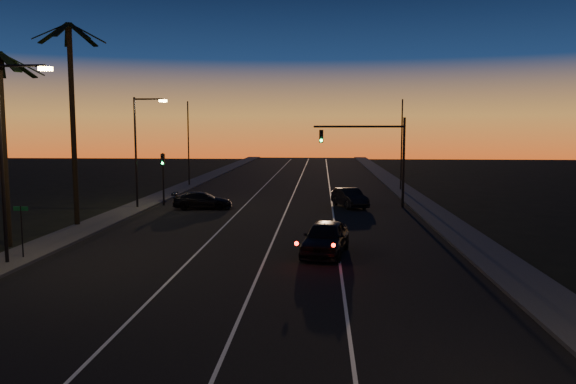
# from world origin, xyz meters

# --- Properties ---
(road) EXTENTS (20.00, 170.00, 0.01)m
(road) POSITION_xyz_m (0.00, 30.00, 0.01)
(road) COLOR black
(road) RESTS_ON ground
(sidewalk_left) EXTENTS (2.40, 170.00, 0.16)m
(sidewalk_left) POSITION_xyz_m (-11.20, 30.00, 0.08)
(sidewalk_left) COLOR #343532
(sidewalk_left) RESTS_ON ground
(sidewalk_right) EXTENTS (2.40, 170.00, 0.16)m
(sidewalk_right) POSITION_xyz_m (11.20, 30.00, 0.08)
(sidewalk_right) COLOR #343532
(sidewalk_right) RESTS_ON ground
(lane_stripe_left) EXTENTS (0.12, 160.00, 0.01)m
(lane_stripe_left) POSITION_xyz_m (-3.00, 30.00, 0.02)
(lane_stripe_left) COLOR silver
(lane_stripe_left) RESTS_ON road
(lane_stripe_mid) EXTENTS (0.12, 160.00, 0.01)m
(lane_stripe_mid) POSITION_xyz_m (0.50, 30.00, 0.02)
(lane_stripe_mid) COLOR silver
(lane_stripe_mid) RESTS_ON road
(lane_stripe_right) EXTENTS (0.12, 160.00, 0.01)m
(lane_stripe_right) POSITION_xyz_m (4.00, 30.00, 0.02)
(lane_stripe_right) COLOR silver
(lane_stripe_right) RESTS_ON road
(palm_mid) EXTENTS (4.25, 4.16, 10.03)m
(palm_mid) POSITION_xyz_m (-13.20, 24.00, 6.25)
(palm_mid) COLOR black
(palm_mid) RESTS_ON ground
(palm_far) EXTENTS (4.25, 4.16, 12.53)m
(palm_far) POSITION_xyz_m (-12.20, 30.00, 7.61)
(palm_far) COLOR black
(palm_far) RESTS_ON ground
(streetlight_left_near) EXTENTS (2.55, 0.26, 9.00)m
(streetlight_left_near) POSITION_xyz_m (-10.70, 20.00, 5.32)
(streetlight_left_near) COLOR black
(streetlight_left_near) RESTS_ON ground
(streetlight_left_far) EXTENTS (2.55, 0.26, 8.50)m
(streetlight_left_far) POSITION_xyz_m (-10.69, 38.00, 5.06)
(streetlight_left_far) COLOR black
(streetlight_left_far) RESTS_ON ground
(street_sign) EXTENTS (0.70, 0.06, 2.60)m
(street_sign) POSITION_xyz_m (-10.80, 21.00, 1.66)
(street_sign) COLOR black
(street_sign) RESTS_ON ground
(signal_mast) EXTENTS (7.10, 0.41, 7.00)m
(signal_mast) POSITION_xyz_m (7.14, 39.99, 4.78)
(signal_mast) COLOR black
(signal_mast) RESTS_ON ground
(signal_post) EXTENTS (0.28, 0.37, 4.20)m
(signal_post) POSITION_xyz_m (-9.50, 39.98, 2.89)
(signal_post) COLOR black
(signal_post) RESTS_ON ground
(far_pole_left) EXTENTS (0.14, 0.14, 9.00)m
(far_pole_left) POSITION_xyz_m (-11.00, 55.00, 4.50)
(far_pole_left) COLOR black
(far_pole_left) RESTS_ON ground
(far_pole_right) EXTENTS (0.14, 0.14, 9.00)m
(far_pole_right) POSITION_xyz_m (11.00, 52.00, 4.50)
(far_pole_right) COLOR black
(far_pole_right) RESTS_ON ground
(lead_car) EXTENTS (2.75, 5.62, 1.65)m
(lead_car) POSITION_xyz_m (3.35, 23.05, 0.84)
(lead_car) COLOR black
(lead_car) RESTS_ON road
(right_car) EXTENTS (2.93, 4.70, 1.46)m
(right_car) POSITION_xyz_m (5.36, 39.91, 0.74)
(right_car) COLOR black
(right_car) RESTS_ON road
(cross_car) EXTENTS (4.67, 2.28, 1.31)m
(cross_car) POSITION_xyz_m (-5.98, 38.20, 0.67)
(cross_car) COLOR black
(cross_car) RESTS_ON road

